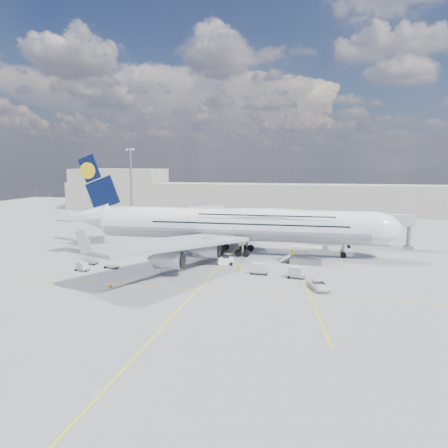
% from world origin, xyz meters
% --- Properties ---
extents(ground, '(300.00, 300.00, 0.00)m').
position_xyz_m(ground, '(0.00, 0.00, 0.00)').
color(ground, gray).
rests_on(ground, ground).
extents(taxi_line_main, '(0.25, 220.00, 0.01)m').
position_xyz_m(taxi_line_main, '(0.00, 0.00, 0.01)').
color(taxi_line_main, yellow).
rests_on(taxi_line_main, ground).
extents(taxi_line_cross, '(120.00, 0.25, 0.01)m').
position_xyz_m(taxi_line_cross, '(0.00, -20.00, 0.01)').
color(taxi_line_cross, yellow).
rests_on(taxi_line_cross, ground).
extents(taxi_line_diag, '(14.16, 99.06, 0.01)m').
position_xyz_m(taxi_line_diag, '(14.00, 10.00, 0.01)').
color(taxi_line_diag, yellow).
rests_on(taxi_line_diag, ground).
extents(airliner, '(77.26, 79.15, 23.71)m').
position_xyz_m(airliner, '(0.26, 10.00, 6.87)').
color(airliner, white).
rests_on(airliner, ground).
extents(jet_bridge, '(18.80, 12.10, 8.50)m').
position_xyz_m(jet_bridge, '(29.81, 20.94, 6.85)').
color(jet_bridge, '#B7B7BC').
rests_on(jet_bridge, ground).
extents(cargo_loader, '(8.53, 3.20, 3.67)m').
position_xyz_m(cargo_loader, '(16.82, 2.89, 1.25)').
color(cargo_loader, silver).
rests_on(cargo_loader, ground).
extents(light_mast, '(3.00, 0.70, 25.50)m').
position_xyz_m(light_mast, '(-40.00, 45.00, 13.21)').
color(light_mast, gray).
rests_on(light_mast, ground).
extents(terminal, '(180.00, 16.00, 12.00)m').
position_xyz_m(terminal, '(0.00, 95.00, 6.00)').
color(terminal, '#B2AD9E').
rests_on(terminal, ground).
extents(hangar, '(40.00, 22.00, 18.00)m').
position_xyz_m(hangar, '(-70.00, 100.00, 9.00)').
color(hangar, '#B2AD9E').
rests_on(hangar, ground).
extents(tree_line, '(160.00, 6.00, 8.00)m').
position_xyz_m(tree_line, '(40.00, 140.00, 4.00)').
color(tree_line, '#193814').
rests_on(tree_line, ground).
extents(dolly_row_a, '(3.12, 2.48, 1.74)m').
position_xyz_m(dolly_row_a, '(-25.27, -12.48, 0.94)').
color(dolly_row_a, gray).
rests_on(dolly_row_a, ground).
extents(dolly_row_b, '(3.30, 2.45, 0.43)m').
position_xyz_m(dolly_row_b, '(-20.73, -9.20, 0.33)').
color(dolly_row_b, gray).
rests_on(dolly_row_b, ground).
extents(dolly_row_c, '(3.74, 2.65, 0.49)m').
position_xyz_m(dolly_row_c, '(-10.64, -3.09, 0.38)').
color(dolly_row_c, gray).
rests_on(dolly_row_c, ground).
extents(dolly_back, '(3.60, 2.30, 0.49)m').
position_xyz_m(dolly_back, '(-26.82, -6.85, 0.38)').
color(dolly_back, gray).
rests_on(dolly_back, ground).
extents(dolly_nose_far, '(3.66, 2.55, 2.10)m').
position_xyz_m(dolly_nose_far, '(15.59, -9.43, 1.13)').
color(dolly_nose_far, gray).
rests_on(dolly_nose_far, ground).
extents(dolly_nose_near, '(3.49, 2.02, 2.13)m').
position_xyz_m(dolly_nose_near, '(8.65, -7.91, 1.15)').
color(dolly_nose_near, gray).
rests_on(dolly_nose_near, ground).
extents(baggage_tug, '(3.47, 2.21, 2.00)m').
position_xyz_m(baggage_tug, '(1.06, -1.79, 0.88)').
color(baggage_tug, white).
rests_on(baggage_tug, ground).
extents(catering_truck_inner, '(6.17, 3.08, 3.53)m').
position_xyz_m(catering_truck_inner, '(-13.47, 30.34, 1.66)').
color(catering_truck_inner, gray).
rests_on(catering_truck_inner, ground).
extents(catering_truck_outer, '(7.27, 3.46, 4.19)m').
position_xyz_m(catering_truck_outer, '(-19.82, 35.95, 1.95)').
color(catering_truck_outer, gray).
rests_on(catering_truck_outer, ground).
extents(service_van, '(4.30, 6.14, 1.56)m').
position_xyz_m(service_van, '(19.59, -15.95, 0.78)').
color(service_van, white).
rests_on(service_van, ground).
extents(crew_nose, '(0.83, 0.75, 1.89)m').
position_xyz_m(crew_nose, '(24.71, 13.39, 0.95)').
color(crew_nose, '#C6DC17').
rests_on(crew_nose, ground).
extents(crew_loader, '(1.16, 1.04, 1.98)m').
position_xyz_m(crew_loader, '(14.17, 6.78, 0.99)').
color(crew_loader, '#D2F019').
rests_on(crew_loader, ground).
extents(crew_wing, '(0.74, 1.02, 1.61)m').
position_xyz_m(crew_wing, '(-10.16, -9.98, 0.81)').
color(crew_wing, '#BCEB18').
rests_on(crew_wing, ground).
extents(crew_van, '(0.75, 0.88, 1.53)m').
position_xyz_m(crew_van, '(15.60, -7.62, 0.77)').
color(crew_van, '#B6EF19').
rests_on(crew_van, ground).
extents(crew_tug, '(1.14, 0.67, 1.75)m').
position_xyz_m(crew_tug, '(4.79, -7.46, 0.88)').
color(crew_tug, '#D9F219').
rests_on(crew_tug, ground).
extents(cone_nose, '(0.37, 0.37, 0.48)m').
position_xyz_m(cone_nose, '(38.33, 17.46, 0.23)').
color(cone_nose, orange).
rests_on(cone_nose, ground).
extents(cone_wing_left_inner, '(0.42, 0.42, 0.53)m').
position_xyz_m(cone_wing_left_inner, '(-3.94, 30.96, 0.26)').
color(cone_wing_left_inner, orange).
rests_on(cone_wing_left_inner, ground).
extents(cone_wing_left_outer, '(0.45, 0.45, 0.57)m').
position_xyz_m(cone_wing_left_outer, '(-18.79, 27.21, 0.27)').
color(cone_wing_left_outer, orange).
rests_on(cone_wing_left_outer, ground).
extents(cone_wing_right_inner, '(0.41, 0.41, 0.52)m').
position_xyz_m(cone_wing_right_inner, '(-6.28, -6.65, 0.25)').
color(cone_wing_right_inner, orange).
rests_on(cone_wing_right_inner, ground).
extents(cone_wing_right_outer, '(0.50, 0.50, 0.64)m').
position_xyz_m(cone_wing_right_outer, '(-14.77, -21.74, 0.31)').
color(cone_wing_right_outer, orange).
rests_on(cone_wing_right_outer, ground).
extents(cone_tail, '(0.40, 0.40, 0.50)m').
position_xyz_m(cone_tail, '(-31.50, 5.65, 0.24)').
color(cone_tail, orange).
rests_on(cone_tail, ground).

